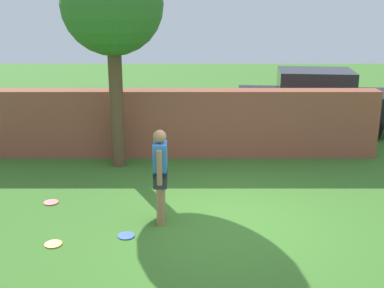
{
  "coord_description": "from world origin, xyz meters",
  "views": [
    {
      "loc": [
        -0.56,
        -7.67,
        3.72
      ],
      "look_at": [
        -0.54,
        1.29,
        1.0
      ],
      "focal_mm": 46.43,
      "sensor_mm": 36.0,
      "label": 1
    }
  ],
  "objects_px": {
    "person": "(159,172)",
    "car": "(313,101)",
    "tree": "(111,6)",
    "frisbee_blue": "(125,236)",
    "frisbee_red": "(50,202)",
    "frisbee_orange": "(52,244)"
  },
  "relations": [
    {
      "from": "person",
      "to": "car",
      "type": "bearing_deg",
      "value": -33.92
    },
    {
      "from": "tree",
      "to": "car",
      "type": "relative_size",
      "value": 1.05
    },
    {
      "from": "car",
      "to": "frisbee_blue",
      "type": "height_order",
      "value": "car"
    },
    {
      "from": "person",
      "to": "frisbee_red",
      "type": "distance_m",
      "value": 2.41
    },
    {
      "from": "frisbee_red",
      "to": "person",
      "type": "bearing_deg",
      "value": -20.67
    },
    {
      "from": "frisbee_blue",
      "to": "frisbee_orange",
      "type": "height_order",
      "value": "same"
    },
    {
      "from": "frisbee_blue",
      "to": "person",
      "type": "bearing_deg",
      "value": 45.09
    },
    {
      "from": "frisbee_blue",
      "to": "frisbee_red",
      "type": "distance_m",
      "value": 2.05
    },
    {
      "from": "frisbee_blue",
      "to": "tree",
      "type": "bearing_deg",
      "value": 99.75
    },
    {
      "from": "frisbee_orange",
      "to": "frisbee_red",
      "type": "height_order",
      "value": "same"
    },
    {
      "from": "car",
      "to": "frisbee_orange",
      "type": "height_order",
      "value": "car"
    },
    {
      "from": "person",
      "to": "frisbee_red",
      "type": "bearing_deg",
      "value": 69.16
    },
    {
      "from": "car",
      "to": "frisbee_orange",
      "type": "distance_m",
      "value": 8.73
    },
    {
      "from": "person",
      "to": "frisbee_blue",
      "type": "height_order",
      "value": "person"
    },
    {
      "from": "frisbee_blue",
      "to": "frisbee_red",
      "type": "height_order",
      "value": "same"
    },
    {
      "from": "person",
      "to": "car",
      "type": "xyz_separation_m",
      "value": [
        3.92,
        5.87,
        -0.04
      ]
    },
    {
      "from": "tree",
      "to": "frisbee_red",
      "type": "distance_m",
      "value": 4.17
    },
    {
      "from": "tree",
      "to": "frisbee_blue",
      "type": "relative_size",
      "value": 16.99
    },
    {
      "from": "person",
      "to": "frisbee_blue",
      "type": "relative_size",
      "value": 6.0
    },
    {
      "from": "frisbee_orange",
      "to": "frisbee_red",
      "type": "xyz_separation_m",
      "value": [
        -0.47,
        1.6,
        0.0
      ]
    },
    {
      "from": "person",
      "to": "frisbee_red",
      "type": "height_order",
      "value": "person"
    },
    {
      "from": "person",
      "to": "frisbee_orange",
      "type": "height_order",
      "value": "person"
    }
  ]
}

